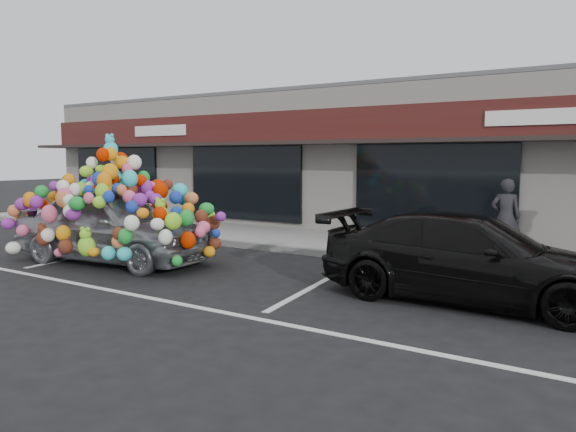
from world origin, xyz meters
The scene contains 10 objects.
ground centered at (0.00, 0.00, 0.00)m, with size 90.00×90.00×0.00m, color black.
shop_building centered at (0.00, 8.44, 2.16)m, with size 24.00×7.20×4.31m.
sidewalk centered at (0.00, 4.00, 0.07)m, with size 26.00×3.00×0.15m, color gray.
kerb centered at (0.00, 2.50, 0.07)m, with size 26.00×0.18×0.16m, color slate.
parking_stripe_left centered at (-3.20, 0.20, 0.00)m, with size 0.12×4.40×0.01m, color silver.
parking_stripe_mid centered at (2.80, 0.20, 0.00)m, with size 0.12×4.40×0.01m, color silver.
lane_line centered at (2.00, -2.30, 0.00)m, with size 14.00×0.12×0.01m, color silver.
toy_car centered at (-1.88, -0.56, 0.96)m, with size 3.27×5.01×2.82m.
black_sedan centered at (5.41, 0.31, 0.68)m, with size 4.71×1.92×1.37m, color black.
pedestrian_a centered at (5.10, 4.11, 0.97)m, with size 0.60×0.39×1.65m, color black.
Camera 1 is at (7.74, -8.44, 2.25)m, focal length 35.00 mm.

